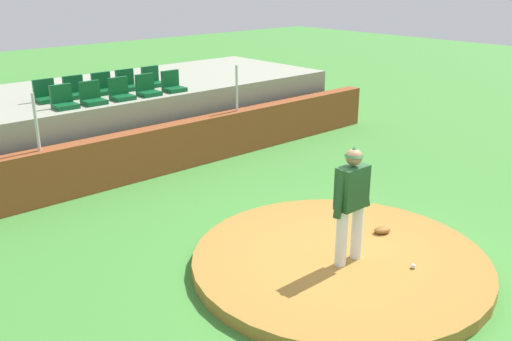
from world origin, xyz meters
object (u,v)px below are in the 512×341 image
(stadium_chair_5, at_px, (46,95))
(stadium_chair_8, at_px, (127,84))
(stadium_chair_1, at_px, (92,97))
(stadium_chair_9, at_px, (152,80))
(fielding_glove, at_px, (382,230))
(stadium_chair_6, at_px, (76,91))
(stadium_chair_7, at_px, (103,87))
(baseball, at_px, (413,266))
(stadium_chair_4, at_px, (173,85))
(stadium_chair_3, at_px, (147,89))
(pitcher, at_px, (352,197))
(stadium_chair_2, at_px, (121,93))
(stadium_chair_0, at_px, (64,101))

(stadium_chair_5, distance_m, stadium_chair_8, 2.07)
(stadium_chair_1, distance_m, stadium_chair_9, 2.32)
(fielding_glove, bearing_deg, stadium_chair_6, -56.30)
(stadium_chair_7, bearing_deg, baseball, 93.34)
(stadium_chair_7, bearing_deg, stadium_chair_8, -178.58)
(stadium_chair_1, bearing_deg, stadium_chair_7, -129.58)
(stadium_chair_5, height_order, stadium_chair_8, same)
(stadium_chair_6, relative_size, stadium_chair_8, 1.00)
(stadium_chair_4, bearing_deg, stadium_chair_3, 0.93)
(pitcher, height_order, stadium_chair_6, stadium_chair_6)
(stadium_chair_2, height_order, stadium_chair_5, same)
(stadium_chair_6, bearing_deg, pitcher, 94.76)
(stadium_chair_4, distance_m, stadium_chair_5, 2.96)
(stadium_chair_9, bearing_deg, stadium_chair_6, 0.05)
(stadium_chair_5, bearing_deg, stadium_chair_2, 146.60)
(stadium_chair_3, bearing_deg, stadium_chair_6, -33.44)
(fielding_glove, distance_m, stadium_chair_1, 7.06)
(stadium_chair_2, height_order, stadium_chair_3, same)
(baseball, relative_size, stadium_chair_8, 0.15)
(pitcher, xyz_separation_m, stadium_chair_1, (-0.68, 6.88, 0.51))
(stadium_chair_2, distance_m, stadium_chair_9, 1.68)
(fielding_glove, bearing_deg, pitcher, 31.36)
(stadium_chair_7, height_order, stadium_chair_9, same)
(stadium_chair_7, bearing_deg, stadium_chair_6, -1.25)
(baseball, height_order, stadium_chair_9, stadium_chair_9)
(stadium_chair_3, xyz_separation_m, stadium_chair_6, (-1.39, 0.92, 0.00))
(stadium_chair_3, relative_size, stadium_chair_5, 1.00)
(stadium_chair_0, bearing_deg, pitcher, 100.88)
(fielding_glove, bearing_deg, stadium_chair_1, -54.27)
(stadium_chair_5, bearing_deg, stadium_chair_0, 91.26)
(stadium_chair_4, relative_size, stadium_chair_7, 1.00)
(pitcher, height_order, fielding_glove, pitcher)
(stadium_chair_2, distance_m, stadium_chair_8, 1.13)
(stadium_chair_0, distance_m, stadium_chair_6, 1.11)
(stadium_chair_8, bearing_deg, stadium_chair_1, 33.07)
(stadium_chair_2, height_order, stadium_chair_8, same)
(stadium_chair_7, bearing_deg, pitcher, 89.55)
(fielding_glove, xyz_separation_m, stadium_chair_5, (-2.56, 7.55, 1.53))
(baseball, distance_m, stadium_chair_3, 7.83)
(stadium_chair_2, distance_m, stadium_chair_5, 1.66)
(pitcher, relative_size, stadium_chair_8, 3.69)
(stadium_chair_3, bearing_deg, stadium_chair_7, -52.99)
(baseball, bearing_deg, stadium_chair_9, 84.06)
(baseball, distance_m, stadium_chair_7, 8.72)
(fielding_glove, xyz_separation_m, stadium_chair_7, (-1.15, 7.52, 1.53))
(stadium_chair_3, bearing_deg, stadium_chair_0, -1.23)
(stadium_chair_7, bearing_deg, stadium_chair_3, 127.01)
(stadium_chair_8, bearing_deg, pitcher, 84.73)
(stadium_chair_0, height_order, stadium_chair_1, same)
(stadium_chair_7, xyz_separation_m, stadium_chair_8, (0.66, 0.02, 0.00))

